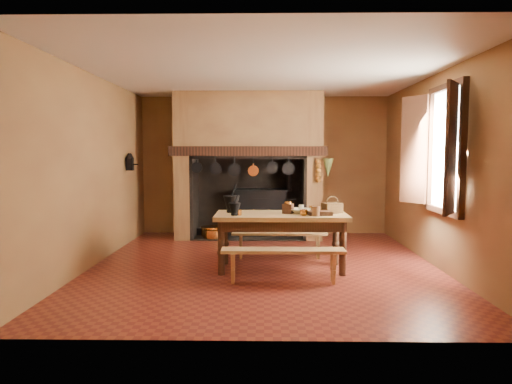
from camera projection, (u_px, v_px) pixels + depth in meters
The scene contains 28 objects.
floor at pixel (264, 265), 6.74m from camera, with size 5.50×5.50×0.00m, color maroon.
ceiling at pixel (264, 72), 6.51m from camera, with size 5.50×5.50×0.00m, color silver.
back_wall at pixel (264, 165), 9.37m from camera, with size 5.00×0.02×2.80m, color olive.
wall_left at pixel (94, 170), 6.67m from camera, with size 0.02×5.50×2.80m, color olive.
wall_right at pixel (437, 170), 6.58m from camera, with size 0.02×5.50×2.80m, color olive.
wall_front at pixel (264, 182), 3.89m from camera, with size 5.00×0.02×2.80m, color olive.
chimney_breast at pixel (249, 145), 8.90m from camera, with size 2.95×0.96×2.80m.
iron_range at pixel (262, 212), 9.14m from camera, with size 1.12×0.55×1.60m.
hearth_pans at pixel (211, 233), 8.96m from camera, with size 0.51×0.62×0.20m.
hanging_pans at pixel (246, 169), 8.44m from camera, with size 1.92×0.29×0.27m.
onion_string at pixel (318, 171), 8.40m from camera, with size 0.12×0.10×0.46m, color #A86D1F, non-canonical shape.
herb_bunch at pixel (328, 168), 8.39m from camera, with size 0.20×0.20×0.35m, color #5E6B32.
window at pixel (438, 149), 6.16m from camera, with size 0.39×1.75×1.76m.
wall_coffee_mill at pixel (130, 161), 8.20m from camera, with size 0.23×0.16×0.31m.
work_table at pixel (281, 222), 6.43m from camera, with size 1.85×0.82×0.80m.
bench_front at pixel (283, 258), 5.77m from camera, with size 1.56×0.27×0.44m.
bench_back at pixel (279, 239), 7.13m from camera, with size 1.49×0.26×0.42m.
mortar_large at pixel (231, 203), 6.53m from camera, with size 0.24×0.24×0.41m.
mortar_small at pixel (235, 208), 6.22m from camera, with size 0.17×0.17×0.29m.
coffee_grinder at pixel (288, 208), 6.44m from camera, with size 0.20×0.17×0.21m.
brass_mug_a at pixel (239, 212), 6.23m from camera, with size 0.07×0.07×0.08m, color orange.
brass_mug_b at pixel (312, 209), 6.61m from camera, with size 0.08×0.08×0.08m, color orange.
mixing_bowl at pixel (301, 211), 6.42m from camera, with size 0.28×0.28×0.07m, color beige.
stoneware_crock at pixel (316, 211), 6.15m from camera, with size 0.11×0.11×0.13m, color brown.
glass_jar at pixel (301, 209), 6.40m from camera, with size 0.07×0.07×0.13m, color beige.
wicker_basket at pixel (332, 207), 6.47m from camera, with size 0.31×0.27×0.25m.
wooden_tray at pixel (320, 213), 6.27m from camera, with size 0.32×0.23×0.06m, color #351A11.
brass_cup at pixel (304, 213), 6.18m from camera, with size 0.11×0.11×0.08m, color orange.
Camera 1 is at (-0.01, -6.63, 1.64)m, focal length 32.00 mm.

